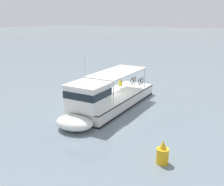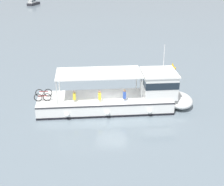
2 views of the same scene
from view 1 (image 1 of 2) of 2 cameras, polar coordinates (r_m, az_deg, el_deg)
The scene contains 3 objects.
ground_plane at distance 24.42m, azimuth -1.45°, elevation -2.84°, with size 400.00×400.00×0.00m, color slate.
ferry_main at distance 22.80m, azimuth -1.27°, elevation -1.55°, with size 13.02×4.63×5.32m.
channel_buoy at distance 15.30m, azimuth 11.02°, elevation -13.02°, with size 0.70×0.70×1.40m.
Camera 1 is at (18.23, 14.17, 7.95)m, focal length 41.64 mm.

